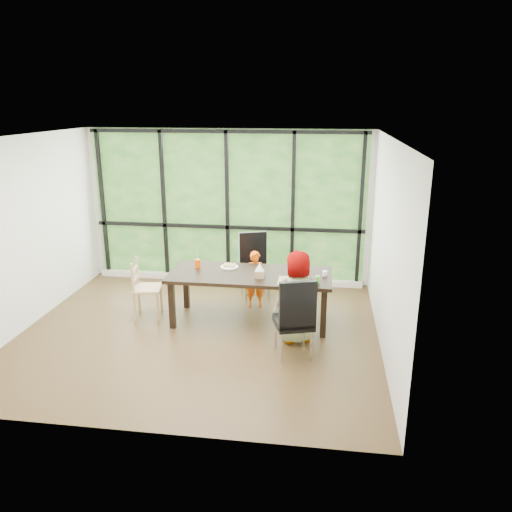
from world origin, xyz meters
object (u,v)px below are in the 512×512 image
Objects in this scene: dining_table at (250,298)px; tissue_box at (260,274)px; plate_far at (229,267)px; green_cup at (317,280)px; chair_window_leather at (255,267)px; white_mug at (325,273)px; plate_near at (296,280)px; child_toddler at (256,279)px; chair_end_beech at (147,288)px; chair_interior_leather at (294,317)px; child_older at (296,297)px; orange_cup at (198,264)px.

dining_table is 18.53× the size of tissue_box.
green_cup is (1.32, -0.51, 0.04)m from plate_far.
chair_window_leather is 14.95× the size of white_mug.
child_toddler is at bearing 131.35° from plate_near.
chair_end_beech is at bearing -169.65° from child_toddler.
plate_far and plate_near have the same top height.
child_older is at bearing -106.89° from chair_interior_leather.
child_toddler is 3.42× the size of plate_far.
tissue_box reaches higher than dining_table.
chair_window_leather is at bearing -84.47° from child_older.
chair_window_leather and chair_interior_leather have the same top height.
dining_table is 2.18× the size of chair_interior_leather.
green_cup is (0.30, -0.09, 0.04)m from plate_near.
tissue_box reaches higher than green_cup.
chair_window_leather reaches higher than tissue_box.
child_toddler is 1.34m from green_cup.
plate_near is at bearing -149.69° from white_mug.
child_toddler is 8.63× the size of green_cup.
chair_end_beech is 6.94× the size of orange_cup.
orange_cup is at bearing -53.73° from chair_interior_leather.
tissue_box is at bearing -104.20° from chair_end_beech.
child_older is 0.71m from white_mug.
green_cup is at bearing -16.22° from plate_near.
chair_interior_leather is 8.52× the size of tissue_box.
child_older reaches higher than chair_window_leather.
plate_near is at bearing -76.95° from chair_window_leather.
white_mug is (1.07, -0.53, 0.33)m from child_toddler.
chair_interior_leather is 1.10m from white_mug.
dining_table is 2.58× the size of child_toddler.
chair_window_leather is at bearing -67.24° from chair_end_beech.
orange_cup is at bearing -170.71° from plate_far.
dining_table is at bearing -98.79° from chair_end_beech.
child_older is at bearing -35.24° from tissue_box.
chair_end_beech is (-2.26, 0.92, -0.09)m from chair_interior_leather.
white_mug is (0.38, 0.58, 0.15)m from child_older.
plate_near is at bearing -104.07° from chair_end_beech.
child_toddler is at bearing -100.88° from chair_window_leather.
chair_window_leather is 4.06× the size of plate_far.
chair_end_beech is 1.27m from plate_far.
white_mug reaches higher than plate_near.
plate_far is at bearing 159.01° from green_cup.
chair_window_leather is at bearing 67.36° from plate_far.
chair_interior_leather reaches higher than dining_table.
chair_end_beech reaches higher than dining_table.
dining_table is 0.95m from chair_window_leather.
chair_interior_leather is (0.76, -1.89, 0.00)m from chair_window_leather.
dining_table is 1.20m from chair_interior_leather.
child_toddler is (1.56, 0.61, 0.00)m from chair_end_beech.
child_older is 1.67m from orange_cup.
dining_table is at bearing -59.23° from child_older.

